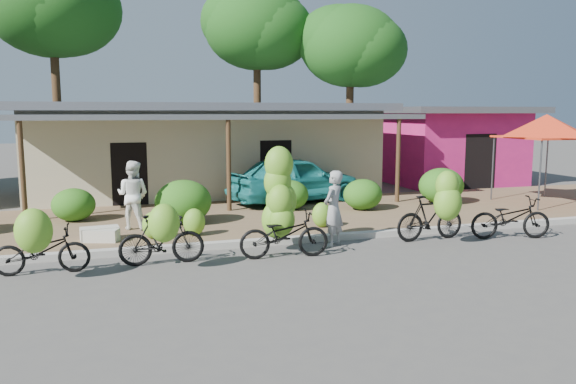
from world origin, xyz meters
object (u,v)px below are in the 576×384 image
at_px(sack_near, 100,233).
at_px(sack_far, 101,235).
at_px(red_canopy, 546,126).
at_px(bike_center, 281,214).
at_px(tree_center_right, 252,26).
at_px(vendor, 333,208).
at_px(bike_right, 435,211).
at_px(teal_van, 295,179).
at_px(bike_left, 162,236).
at_px(bike_far_right, 510,218).
at_px(bike_far_left, 40,246).
at_px(tree_near_right, 346,44).
at_px(bystander, 133,195).
at_px(tree_far_center, 47,3).

bearing_deg(sack_near, sack_far, -76.71).
distance_m(red_canopy, sack_near, 13.86).
bearing_deg(bike_center, tree_center_right, -6.38).
relative_size(sack_near, vendor, 0.49).
bearing_deg(vendor, bike_right, 129.07).
bearing_deg(sack_far, teal_van, 34.17).
distance_m(bike_left, bike_far_right, 8.26).
xyz_separation_m(bike_far_right, teal_van, (-3.53, 6.11, 0.37)).
bearing_deg(tree_center_right, vendor, -96.83).
bearing_deg(bike_far_left, tree_near_right, -38.56).
xyz_separation_m(bike_far_right, vendor, (-4.37, 0.59, 0.36)).
height_order(bike_center, teal_van, bike_center).
relative_size(bike_far_left, teal_van, 0.40).
xyz_separation_m(vendor, bystander, (-4.33, 2.72, 0.11)).
height_order(tree_far_center, vendor, tree_far_center).
relative_size(tree_near_right, sack_far, 10.65).
bearing_deg(sack_far, tree_center_right, 63.17).
relative_size(tree_near_right, bike_right, 4.33).
relative_size(sack_far, vendor, 0.43).
height_order(bike_right, sack_near, bike_right).
relative_size(tree_far_center, bike_right, 5.25).
xyz_separation_m(bike_center, bike_right, (3.80, 0.07, -0.15)).
bearing_deg(bike_center, tree_far_center, 26.29).
xyz_separation_m(bike_far_right, sack_far, (-9.46, 2.08, -0.25)).
xyz_separation_m(bike_left, bike_right, (6.32, 0.24, 0.13)).
bearing_deg(tree_center_right, bike_far_right, -80.74).
bearing_deg(red_canopy, tree_far_center, 143.41).
bearing_deg(vendor, sack_near, -60.37).
xyz_separation_m(tree_far_center, bike_right, (9.62, -14.99, -6.87)).
bearing_deg(sack_far, bike_far_right, -12.39).
bearing_deg(bike_right, bike_left, 88.80).
relative_size(tree_far_center, bike_far_right, 4.72).
xyz_separation_m(tree_near_right, vendor, (-5.81, -13.13, -5.31)).
bearing_deg(bike_right, tree_far_center, 29.28).
bearing_deg(sack_far, tree_near_right, 46.88).
relative_size(bike_right, teal_van, 0.41).
xyz_separation_m(tree_center_right, sack_far, (-6.90, -13.64, -6.87)).
distance_m(bike_far_left, bike_right, 8.57).
relative_size(bike_far_right, teal_van, 0.46).
height_order(tree_near_right, red_canopy, tree_near_right).
xyz_separation_m(sack_near, sack_far, (0.04, -0.18, -0.01)).
relative_size(sack_far, bystander, 0.43).
xyz_separation_m(bike_center, bystander, (-2.96, 3.15, 0.10)).
height_order(sack_far, vendor, vendor).
bearing_deg(tree_near_right, bike_right, -104.05).
bearing_deg(bike_far_left, teal_van, -46.21).
height_order(tree_near_right, sack_near, tree_near_right).
relative_size(bike_center, sack_near, 2.74).
bearing_deg(tree_near_right, tree_far_center, 173.42).
bearing_deg(bike_far_right, sack_far, 91.14).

